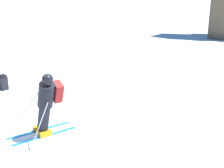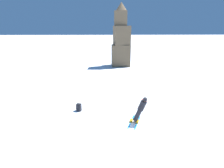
% 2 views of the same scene
% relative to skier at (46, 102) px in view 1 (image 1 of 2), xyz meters
% --- Properties ---
extents(ground_plane, '(300.00, 300.00, 0.00)m').
position_rel_skier_xyz_m(ground_plane, '(-0.81, 0.09, -0.89)').
color(ground_plane, white).
extents(skier, '(1.50, 1.64, 1.66)m').
position_rel_skier_xyz_m(skier, '(0.00, 0.00, 0.00)').
color(skier, '#1E7AC6').
rests_on(skier, ground).
extents(spare_backpack, '(0.35, 0.30, 0.50)m').
position_rel_skier_xyz_m(spare_backpack, '(-3.69, 1.69, -0.65)').
color(spare_backpack, black).
rests_on(spare_backpack, ground).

